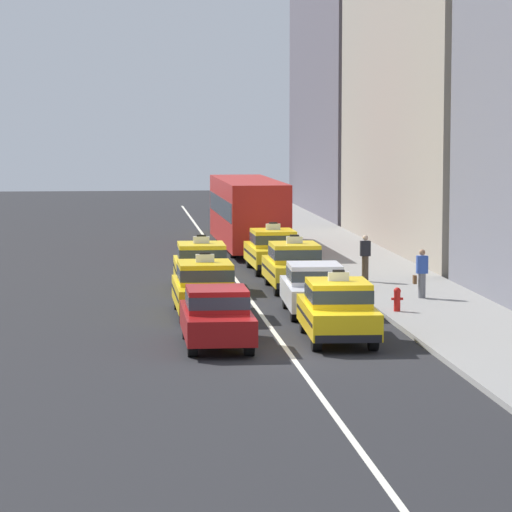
{
  "coord_description": "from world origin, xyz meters",
  "views": [
    {
      "loc": [
        -4.31,
        -34.51,
        6.01
      ],
      "look_at": [
        0.34,
        12.29,
        1.3
      ],
      "focal_mm": 97.09,
      "sensor_mm": 36.0,
      "label": 1
    }
  ],
  "objects_px": {
    "taxi_left_third": "(201,265)",
    "pedestrian_mid_block": "(365,258)",
    "fire_hydrant": "(397,298)",
    "taxi_right_nearest": "(338,309)",
    "taxi_right_fourth": "(273,250)",
    "bus_right_fifth": "(248,210)",
    "sedan_right_second": "(314,287)",
    "taxi_left_second": "(205,287)",
    "taxi_right_sixth": "(231,217)",
    "pedestrian_near_crosswalk": "(422,274)",
    "sedan_left_nearest": "(217,315)",
    "taxi_right_third": "(294,265)"
  },
  "relations": [
    {
      "from": "taxi_right_nearest",
      "to": "bus_right_fifth",
      "type": "distance_m",
      "value": 25.93
    },
    {
      "from": "taxi_left_second",
      "to": "taxi_right_fourth",
      "type": "xyz_separation_m",
      "value": [
        3.4,
        11.82,
        0.0
      ]
    },
    {
      "from": "taxi_right_nearest",
      "to": "fire_hydrant",
      "type": "distance_m",
      "value": 5.25
    },
    {
      "from": "taxi_right_fourth",
      "to": "pedestrian_mid_block",
      "type": "height_order",
      "value": "taxi_right_fourth"
    },
    {
      "from": "fire_hydrant",
      "to": "taxi_right_third",
      "type": "bearing_deg",
      "value": 109.37
    },
    {
      "from": "taxi_left_second",
      "to": "bus_right_fifth",
      "type": "relative_size",
      "value": 0.41
    },
    {
      "from": "sedan_right_second",
      "to": "bus_right_fifth",
      "type": "distance_m",
      "value": 20.84
    },
    {
      "from": "taxi_right_sixth",
      "to": "pedestrian_near_crosswalk",
      "type": "distance_m",
      "value": 27.73
    },
    {
      "from": "sedan_left_nearest",
      "to": "taxi_right_third",
      "type": "relative_size",
      "value": 0.94
    },
    {
      "from": "sedan_left_nearest",
      "to": "taxi_left_second",
      "type": "xyz_separation_m",
      "value": [
        0.04,
        5.76,
        0.03
      ]
    },
    {
      "from": "taxi_right_sixth",
      "to": "pedestrian_near_crosswalk",
      "type": "relative_size",
      "value": 2.89
    },
    {
      "from": "fire_hydrant",
      "to": "taxi_left_third",
      "type": "bearing_deg",
      "value": 128.78
    },
    {
      "from": "taxi_left_third",
      "to": "sedan_right_second",
      "type": "xyz_separation_m",
      "value": [
        3.08,
        -6.37,
        -0.03
      ]
    },
    {
      "from": "taxi_left_third",
      "to": "bus_right_fifth",
      "type": "xyz_separation_m",
      "value": [
        2.98,
        14.44,
        0.94
      ]
    },
    {
      "from": "taxi_right_nearest",
      "to": "sedan_right_second",
      "type": "height_order",
      "value": "taxi_right_nearest"
    },
    {
      "from": "taxi_right_nearest",
      "to": "taxi_right_fourth",
      "type": "bearing_deg",
      "value": 89.54
    },
    {
      "from": "taxi_left_third",
      "to": "taxi_right_sixth",
      "type": "relative_size",
      "value": 0.99
    },
    {
      "from": "taxi_left_second",
      "to": "taxi_left_third",
      "type": "bearing_deg",
      "value": 87.57
    },
    {
      "from": "fire_hydrant",
      "to": "bus_right_fifth",
      "type": "bearing_deg",
      "value": 96.87
    },
    {
      "from": "sedan_right_second",
      "to": "taxi_right_sixth",
      "type": "height_order",
      "value": "taxi_right_sixth"
    },
    {
      "from": "taxi_right_fourth",
      "to": "fire_hydrant",
      "type": "bearing_deg",
      "value": -78.99
    },
    {
      "from": "sedan_right_second",
      "to": "pedestrian_mid_block",
      "type": "relative_size",
      "value": 2.6
    },
    {
      "from": "taxi_right_third",
      "to": "sedan_right_second",
      "type": "bearing_deg",
      "value": -91.42
    },
    {
      "from": "taxi_right_fourth",
      "to": "taxi_right_sixth",
      "type": "relative_size",
      "value": 1.0
    },
    {
      "from": "pedestrian_mid_block",
      "to": "fire_hydrant",
      "type": "distance_m",
      "value": 7.71
    },
    {
      "from": "taxi_left_second",
      "to": "taxi_left_third",
      "type": "xyz_separation_m",
      "value": [
        0.27,
        6.3,
        0.0
      ]
    },
    {
      "from": "taxi_right_fourth",
      "to": "pedestrian_mid_block",
      "type": "xyz_separation_m",
      "value": [
        2.81,
        -4.73,
        0.12
      ]
    },
    {
      "from": "pedestrian_near_crosswalk",
      "to": "pedestrian_mid_block",
      "type": "bearing_deg",
      "value": 102.3
    },
    {
      "from": "taxi_right_sixth",
      "to": "taxi_right_nearest",
      "type": "bearing_deg",
      "value": -89.96
    },
    {
      "from": "taxi_left_second",
      "to": "taxi_left_third",
      "type": "height_order",
      "value": "same"
    },
    {
      "from": "taxi_left_third",
      "to": "taxi_right_fourth",
      "type": "bearing_deg",
      "value": 60.43
    },
    {
      "from": "taxi_right_fourth",
      "to": "bus_right_fifth",
      "type": "bearing_deg",
      "value": 90.98
    },
    {
      "from": "pedestrian_mid_block",
      "to": "pedestrian_near_crosswalk",
      "type": "bearing_deg",
      "value": -77.7
    },
    {
      "from": "bus_right_fifth",
      "to": "sedan_left_nearest",
      "type": "bearing_deg",
      "value": -97.07
    },
    {
      "from": "sedan_right_second",
      "to": "bus_right_fifth",
      "type": "relative_size",
      "value": 0.39
    },
    {
      "from": "taxi_right_third",
      "to": "pedestrian_near_crosswalk",
      "type": "bearing_deg",
      "value": -43.91
    },
    {
      "from": "sedan_left_nearest",
      "to": "pedestrian_near_crosswalk",
      "type": "xyz_separation_m",
      "value": [
        7.28,
        8.16,
        0.1
      ]
    },
    {
      "from": "sedan_right_second",
      "to": "fire_hydrant",
      "type": "relative_size",
      "value": 5.97
    },
    {
      "from": "taxi_right_nearest",
      "to": "pedestrian_near_crosswalk",
      "type": "bearing_deg",
      "value": 62.33
    },
    {
      "from": "taxi_left_second",
      "to": "pedestrian_mid_block",
      "type": "xyz_separation_m",
      "value": [
        6.21,
        7.09,
        0.12
      ]
    },
    {
      "from": "taxi_left_third",
      "to": "pedestrian_near_crosswalk",
      "type": "height_order",
      "value": "taxi_left_third"
    },
    {
      "from": "taxi_right_third",
      "to": "bus_right_fifth",
      "type": "distance_m",
      "value": 14.78
    },
    {
      "from": "taxi_left_third",
      "to": "pedestrian_mid_block",
      "type": "relative_size",
      "value": 2.73
    },
    {
      "from": "sedan_left_nearest",
      "to": "bus_right_fifth",
      "type": "distance_m",
      "value": 26.72
    },
    {
      "from": "taxi_left_third",
      "to": "fire_hydrant",
      "type": "height_order",
      "value": "taxi_left_third"
    },
    {
      "from": "sedan_right_second",
      "to": "pedestrian_mid_block",
      "type": "distance_m",
      "value": 7.71
    },
    {
      "from": "sedan_right_second",
      "to": "fire_hydrant",
      "type": "bearing_deg",
      "value": -12.12
    },
    {
      "from": "taxi_right_nearest",
      "to": "fire_hydrant",
      "type": "xyz_separation_m",
      "value": [
        2.55,
        4.57,
        -0.33
      ]
    },
    {
      "from": "taxi_left_second",
      "to": "taxi_left_third",
      "type": "distance_m",
      "value": 6.31
    },
    {
      "from": "fire_hydrant",
      "to": "taxi_right_fourth",
      "type": "bearing_deg",
      "value": 101.01
    }
  ]
}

